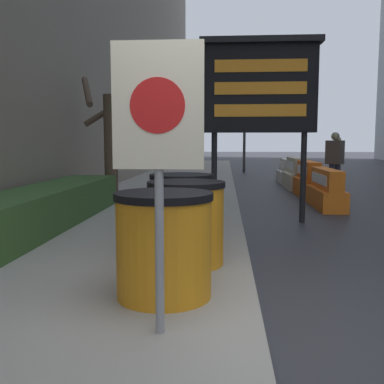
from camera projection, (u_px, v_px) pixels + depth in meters
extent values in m
plane|color=#2D2D33|center=(266.00, 354.00, 2.98)|extent=(120.00, 120.00, 0.00)
cube|color=gray|center=(3.00, 337.00, 3.10)|extent=(3.61, 56.00, 0.12)
cube|color=#335628|center=(48.00, 206.00, 6.95)|extent=(0.90, 4.96, 0.59)
cylinder|color=#4C3D2D|center=(111.00, 148.00, 9.80)|extent=(0.29, 0.29, 2.30)
cylinder|color=#4C3D2D|center=(87.00, 91.00, 9.44)|extent=(0.53, 0.96, 0.77)
cylinder|color=#4C3D2D|center=(107.00, 111.00, 10.18)|extent=(1.00, 0.57, 0.76)
cylinder|color=#4C3D2D|center=(130.00, 101.00, 9.67)|extent=(0.16, 0.99, 1.01)
cylinder|color=#4C3D2D|center=(130.00, 102.00, 9.51)|extent=(0.37, 1.05, 0.94)
cylinder|color=#4C3D2D|center=(140.00, 105.00, 9.25)|extent=(0.71, 1.60, 1.10)
cylinder|color=orange|center=(164.00, 248.00, 3.70)|extent=(0.78, 0.78, 0.81)
cylinder|color=black|center=(164.00, 196.00, 3.65)|extent=(0.81, 0.81, 0.06)
cylinder|color=orange|center=(186.00, 226.00, 4.70)|extent=(0.78, 0.78, 0.81)
cylinder|color=black|center=(186.00, 184.00, 4.66)|extent=(0.81, 0.81, 0.06)
cylinder|color=orange|center=(182.00, 211.00, 5.72)|extent=(0.78, 0.78, 0.81)
cylinder|color=black|center=(182.00, 177.00, 5.68)|extent=(0.81, 0.81, 0.06)
cylinder|color=gray|center=(159.00, 222.00, 2.95)|extent=(0.06, 0.06, 1.51)
cube|color=beige|center=(158.00, 106.00, 2.85)|extent=(0.59, 0.04, 0.81)
cylinder|color=red|center=(157.00, 105.00, 2.83)|extent=(0.35, 0.01, 0.35)
cylinder|color=black|center=(214.00, 177.00, 7.87)|extent=(0.10, 0.10, 1.56)
cylinder|color=black|center=(303.00, 178.00, 7.76)|extent=(0.10, 0.10, 1.56)
cube|color=black|center=(260.00, 89.00, 7.65)|extent=(1.92, 0.24, 1.47)
cube|color=black|center=(261.00, 40.00, 7.49)|extent=(2.04, 0.34, 0.10)
cube|color=orange|center=(261.00, 66.00, 7.48)|extent=(1.54, 0.02, 0.21)
cube|color=orange|center=(260.00, 88.00, 7.52)|extent=(1.54, 0.02, 0.21)
cube|color=orange|center=(260.00, 110.00, 7.56)|extent=(1.54, 0.02, 0.21)
cube|color=orange|center=(326.00, 198.00, 9.54)|extent=(0.51, 1.82, 0.42)
cube|color=orange|center=(327.00, 179.00, 9.49)|extent=(0.30, 1.82, 0.42)
cube|color=white|center=(319.00, 179.00, 9.51)|extent=(0.02, 1.46, 0.21)
cube|color=orange|center=(308.00, 188.00, 11.58)|extent=(0.54, 1.66, 0.45)
cube|color=orange|center=(309.00, 170.00, 11.53)|extent=(0.33, 1.66, 0.45)
cube|color=white|center=(302.00, 170.00, 11.54)|extent=(0.02, 1.33, 0.22)
cube|color=beige|center=(297.00, 181.00, 13.47)|extent=(0.65, 1.72, 0.46)
cube|color=beige|center=(297.00, 165.00, 13.42)|extent=(0.39, 1.72, 0.46)
cube|color=white|center=(290.00, 165.00, 13.43)|extent=(0.02, 1.38, 0.23)
cube|color=silver|center=(288.00, 177.00, 15.39)|extent=(0.61, 1.70, 0.41)
cube|color=silver|center=(288.00, 165.00, 15.35)|extent=(0.36, 1.70, 0.41)
cube|color=white|center=(282.00, 165.00, 15.36)|extent=(0.02, 1.36, 0.20)
cube|color=black|center=(324.00, 193.00, 12.10)|extent=(0.45, 0.45, 0.04)
cone|color=#EA560F|center=(325.00, 179.00, 12.06)|extent=(0.36, 0.36, 0.76)
cylinder|color=white|center=(325.00, 177.00, 12.06)|extent=(0.20, 0.20, 0.11)
cube|color=black|center=(330.00, 190.00, 13.02)|extent=(0.35, 0.35, 0.04)
cone|color=#EA560F|center=(331.00, 179.00, 12.98)|extent=(0.28, 0.28, 0.58)
cylinder|color=white|center=(331.00, 178.00, 12.98)|extent=(0.16, 0.16, 0.08)
cylinder|color=#2D2D30|center=(244.00, 130.00, 20.36)|extent=(0.12, 0.12, 3.86)
cube|color=black|center=(245.00, 96.00, 20.04)|extent=(0.28, 0.28, 0.84)
sphere|color=#360605|center=(245.00, 89.00, 19.86)|extent=(0.15, 0.15, 0.15)
sphere|color=#392C06|center=(245.00, 95.00, 19.89)|extent=(0.15, 0.15, 0.15)
sphere|color=green|center=(245.00, 102.00, 19.92)|extent=(0.15, 0.15, 0.15)
cylinder|color=#514C42|center=(336.00, 166.00, 18.99)|extent=(0.13, 0.13, 0.77)
cylinder|color=#514C42|center=(339.00, 166.00, 18.97)|extent=(0.13, 0.13, 0.77)
cube|color=orange|center=(338.00, 149.00, 18.90)|extent=(0.46, 0.32, 0.61)
sphere|color=gray|center=(339.00, 139.00, 18.86)|extent=(0.21, 0.21, 0.21)
cylinder|color=#23283D|center=(331.00, 179.00, 12.18)|extent=(0.13, 0.13, 0.80)
cylinder|color=#23283D|center=(337.00, 179.00, 12.16)|extent=(0.13, 0.13, 0.80)
cube|color=#47423D|center=(335.00, 152.00, 12.09)|extent=(0.50, 0.48, 0.63)
sphere|color=gray|center=(335.00, 136.00, 12.04)|extent=(0.22, 0.22, 0.22)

